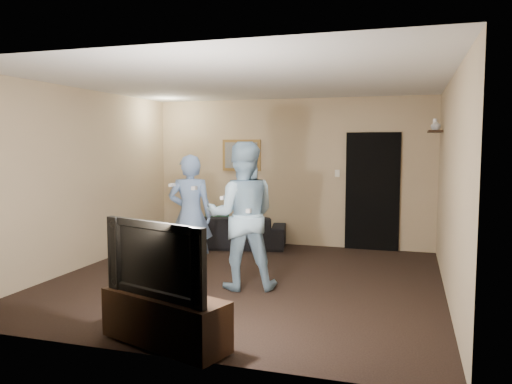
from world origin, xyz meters
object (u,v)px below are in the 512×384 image
(tv_console, at_px, (165,319))
(sofa, at_px, (230,231))
(television, at_px, (164,258))
(wii_player_left, at_px, (191,215))
(wii_player_right, at_px, (242,216))

(tv_console, bearing_deg, sofa, 120.91)
(television, bearing_deg, wii_player_left, 127.71)
(television, distance_m, wii_player_left, 2.48)
(wii_player_left, height_order, wii_player_right, wii_player_right)
(television, height_order, wii_player_right, wii_player_right)
(tv_console, distance_m, wii_player_right, 2.05)
(sofa, relative_size, television, 1.66)
(sofa, xyz_separation_m, wii_player_right, (1.01, -2.33, 0.64))
(tv_console, xyz_separation_m, wii_player_left, (-0.82, 2.34, 0.58))
(wii_player_right, bearing_deg, sofa, 113.41)
(television, bearing_deg, tv_console, 0.00)
(sofa, bearing_deg, tv_console, 91.23)
(wii_player_right, bearing_deg, tv_console, -92.01)
(tv_console, height_order, television, television)
(tv_console, relative_size, wii_player_right, 0.68)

